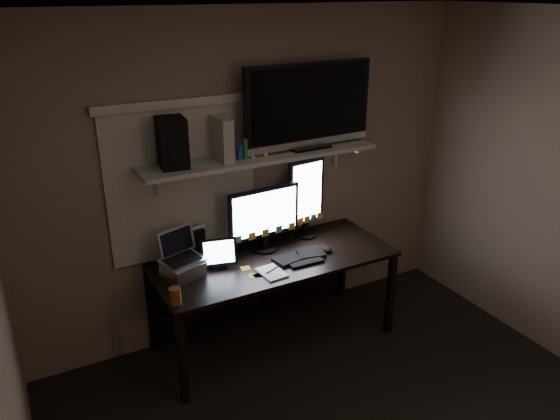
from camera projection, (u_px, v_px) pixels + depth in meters
ceiling at (434, 15)px, 2.24m from camera, size 3.60×3.60×0.00m
back_wall at (252, 178)px, 4.18m from camera, size 3.60×0.00×3.60m
left_wall at (11, 402)px, 1.93m from camera, size 0.00×3.60×3.60m
window_blinds at (183, 183)px, 3.91m from camera, size 1.10×0.02×1.10m
desk at (267, 272)px, 4.24m from camera, size 1.80×0.75×0.73m
wall_shelf at (261, 157)px, 3.96m from camera, size 1.80×0.35×0.03m
monitor_landscape at (264, 219)px, 4.10m from camera, size 0.59×0.09×0.52m
monitor_portrait at (306, 198)px, 4.31m from camera, size 0.33×0.10×0.65m
keyboard at (299, 257)px, 4.07m from camera, size 0.41×0.17×0.02m
mouse at (326, 249)px, 4.17m from camera, size 0.08×0.11×0.04m
notepad at (272, 273)px, 3.85m from camera, size 0.17×0.23×0.01m
tablet at (218, 253)px, 3.89m from camera, size 0.28×0.17×0.23m
file_sorter at (191, 244)px, 4.01m from camera, size 0.21×0.12×0.25m
laptop at (182, 256)px, 3.75m from camera, size 0.35×0.31×0.32m
cup at (175, 296)px, 3.46m from camera, size 0.09×0.09×0.11m
sticky_notes at (265, 267)px, 3.93m from camera, size 0.33×0.28×0.00m
tv at (309, 106)px, 4.00m from camera, size 1.06×0.23×0.63m
game_console at (222, 139)px, 3.79m from camera, size 0.09×0.25×0.30m
speaker at (172, 143)px, 3.62m from camera, size 0.21×0.24×0.34m
bottles at (249, 148)px, 3.84m from camera, size 0.24×0.10×0.15m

